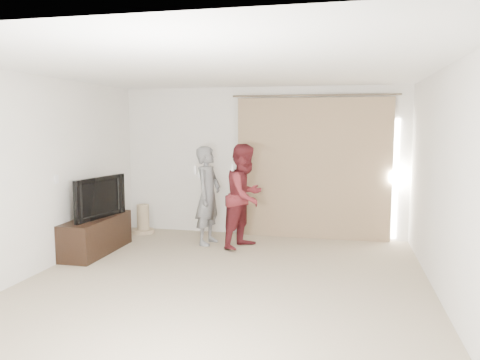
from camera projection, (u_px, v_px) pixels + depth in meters
name	position (u px, v px, depth m)	size (l,w,h in m)	color
floor	(222.00, 285.00, 5.71)	(5.50, 5.50, 0.00)	tan
wall_back	(262.00, 162.00, 8.22)	(5.00, 0.04, 2.60)	silver
wall_left	(37.00, 175.00, 6.10)	(0.04, 5.50, 2.60)	silver
ceiling	(221.00, 69.00, 5.40)	(5.00, 5.50, 0.01)	white
curtain	(314.00, 169.00, 7.97)	(2.80, 0.11, 2.46)	#A08062
tv_console	(96.00, 235.00, 7.16)	(0.49, 1.41, 0.54)	black
tv	(95.00, 197.00, 7.09)	(1.09, 0.14, 0.63)	black
scratching_post	(143.00, 222.00, 8.44)	(0.39, 0.39, 0.52)	#C6B087
person_man	(208.00, 196.00, 7.62)	(0.47, 0.63, 1.60)	slate
person_woman	(245.00, 196.00, 7.40)	(0.89, 0.98, 1.65)	maroon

